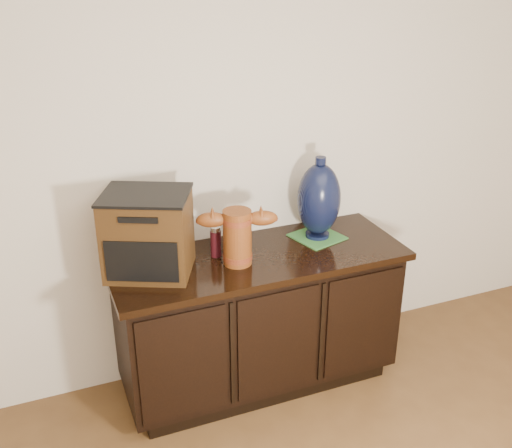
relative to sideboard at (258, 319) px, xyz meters
name	(u,v)px	position (x,y,z in m)	size (l,w,h in m)	color
sideboard	(258,319)	(0.00, 0.00, 0.00)	(1.46, 0.56, 0.75)	black
terracotta_vessel	(237,234)	(-0.12, -0.04, 0.52)	(0.38, 0.18, 0.27)	brown
tv_radio	(148,234)	(-0.53, 0.04, 0.56)	(0.48, 0.44, 0.39)	#39220E
green_mat	(317,237)	(0.36, 0.07, 0.37)	(0.23, 0.23, 0.01)	#337032
lamp_base	(319,200)	(0.36, 0.07, 0.58)	(0.27, 0.27, 0.43)	black
spray_can	(216,242)	(-0.19, 0.07, 0.44)	(0.05, 0.05, 0.16)	#500D17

